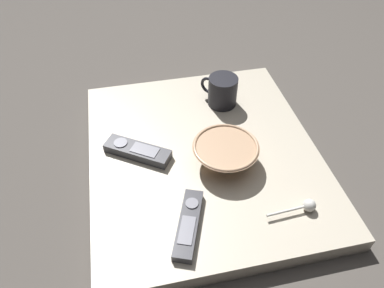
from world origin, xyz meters
name	(u,v)px	position (x,y,z in m)	size (l,w,h in m)	color
ground_plane	(203,162)	(0.00, 0.00, 0.00)	(6.00, 6.00, 0.00)	#47423D
table	(203,156)	(0.00, 0.00, 0.02)	(0.68, 0.60, 0.05)	#B7AD99
cereal_bowl	(225,153)	(0.05, 0.04, 0.08)	(0.17, 0.17, 0.06)	tan
coffee_mug	(222,91)	(-0.18, 0.10, 0.09)	(0.10, 0.10, 0.09)	black
teaspoon	(307,206)	(0.23, 0.19, 0.06)	(0.03, 0.12, 0.03)	silver
tv_remote_near	(137,151)	(-0.02, -0.17, 0.06)	(0.14, 0.18, 0.03)	#38383D
tv_remote_far	(189,224)	(0.22, -0.09, 0.06)	(0.18, 0.10, 0.02)	#38383D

